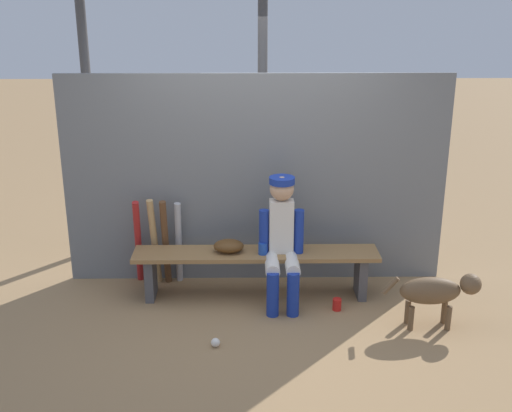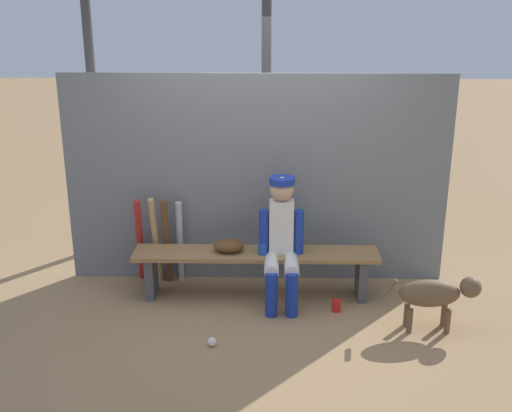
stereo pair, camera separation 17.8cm
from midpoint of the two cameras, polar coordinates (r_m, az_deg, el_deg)
ground_plane at (r=6.15m, az=-0.84°, el=-7.99°), size 30.00×30.00×0.00m
chainlink_fence at (r=6.15m, az=-0.89°, el=2.28°), size 3.67×0.03×2.04m
dugout_bench at (r=5.99m, az=-0.86°, el=-5.01°), size 2.28×0.36×0.45m
player_seated at (r=5.78m, az=1.44°, el=-2.82°), size 0.41×0.55×1.18m
baseball_glove at (r=5.94m, az=-3.31°, el=-3.58°), size 0.28×0.20×0.12m
bat_aluminum_silver at (r=6.30m, az=-7.71°, el=-3.25°), size 0.09×0.15×0.84m
bat_wood_dark at (r=6.26m, az=-8.86°, el=-3.25°), size 0.07×0.20×0.89m
bat_wood_tan at (r=6.28m, az=-9.83°, el=-3.16°), size 0.10×0.22×0.90m
bat_aluminum_red at (r=6.31m, az=-11.24°, el=-3.16°), size 0.10×0.28×0.89m
baseball at (r=5.35m, az=-4.60°, el=-12.01°), size 0.07×0.07×0.07m
cup_on_ground at (r=5.91m, az=6.34°, el=-8.70°), size 0.08×0.08×0.11m
cup_on_bench at (r=5.88m, az=-0.27°, el=-3.81°), size 0.08×0.08×0.11m
dog at (r=5.67m, az=14.91°, el=-7.34°), size 0.84×0.20×0.49m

